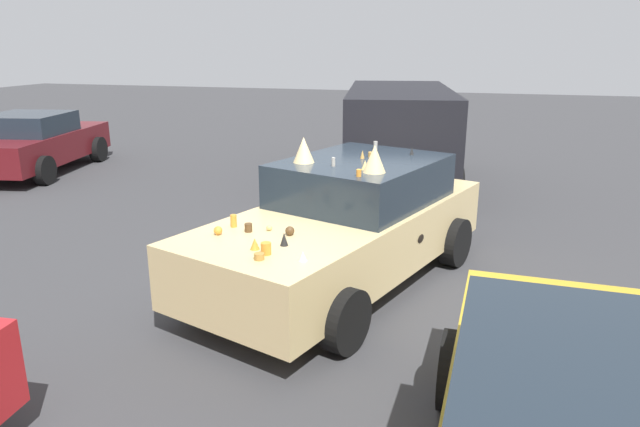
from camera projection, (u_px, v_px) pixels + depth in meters
ground_plane at (343, 283)px, 7.32m from camera, size 60.00×60.00×0.00m
art_car_decorated at (347, 224)px, 7.18m from camera, size 4.85×3.16×1.84m
parked_van_behind_left at (398, 131)px, 12.09m from camera, size 5.26×2.94×2.02m
parked_sedan_row_back_far at (34, 143)px, 13.45m from camera, size 4.34×2.57×1.38m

